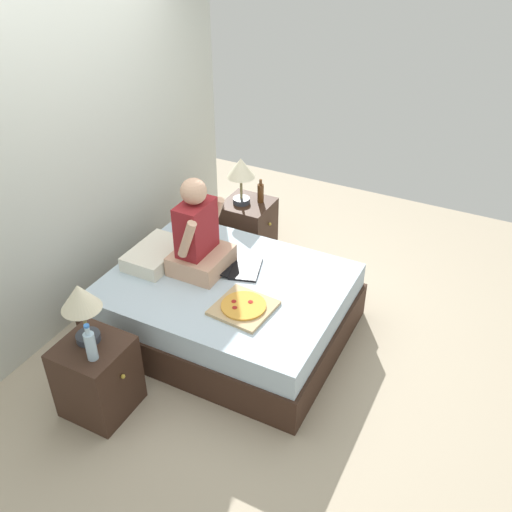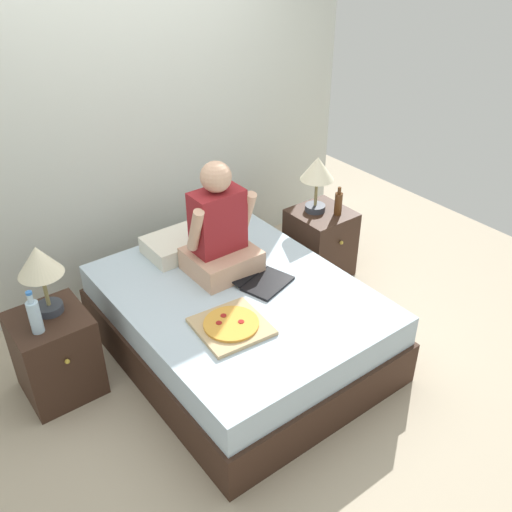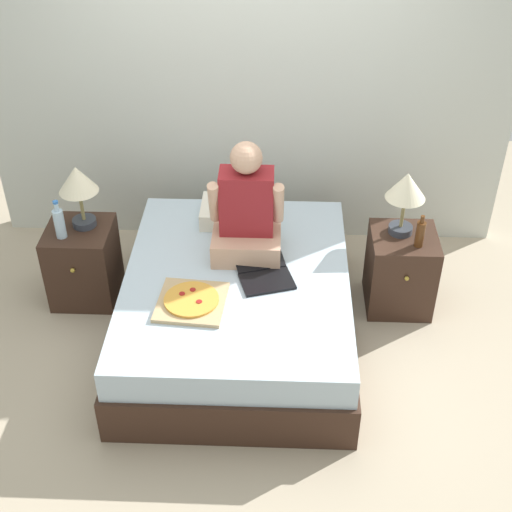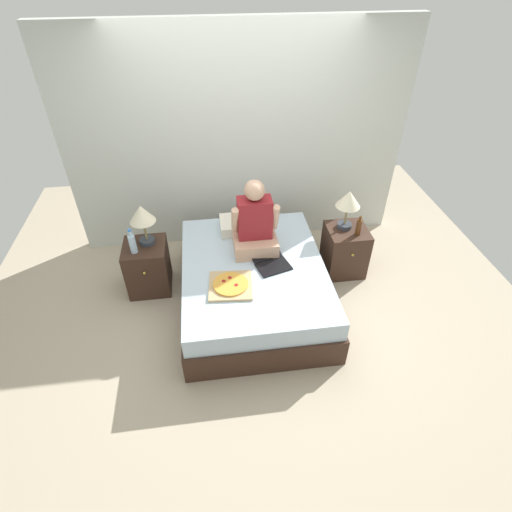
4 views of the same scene
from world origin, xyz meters
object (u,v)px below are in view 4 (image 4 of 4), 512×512
at_px(laptop, 271,262).
at_px(beer_bottle, 359,227).
at_px(nightstand_left, 148,267).
at_px(lamp_on_left_nightstand, 142,217).
at_px(lamp_on_right_nightstand, 348,202).
at_px(pizza_box, 231,285).
at_px(water_bottle, 132,243).
at_px(bed, 253,284).
at_px(person_seated, 255,226).
at_px(nightstand_right, 345,250).

bearing_deg(laptop, beer_bottle, 16.42).
height_order(nightstand_left, lamp_on_left_nightstand, lamp_on_left_nightstand).
height_order(lamp_on_right_nightstand, pizza_box, lamp_on_right_nightstand).
height_order(laptop, pizza_box, laptop).
bearing_deg(water_bottle, laptop, -12.65).
xyz_separation_m(bed, lamp_on_right_nightstand, (1.07, 0.44, 0.64)).
bearing_deg(beer_bottle, person_seated, -178.79).
bearing_deg(water_bottle, pizza_box, -32.40).
bearing_deg(nightstand_right, bed, -160.27).
bearing_deg(person_seated, beer_bottle, 1.21).
distance_m(laptop, pizza_box, 0.51).
xyz_separation_m(nightstand_left, pizza_box, (0.85, -0.68, 0.25)).
relative_size(lamp_on_left_nightstand, beer_bottle, 1.96).
relative_size(bed, beer_bottle, 8.00).
bearing_deg(person_seated, nightstand_right, 6.73).
distance_m(nightstand_left, pizza_box, 1.11).
relative_size(laptop, pizza_box, 1.13).
xyz_separation_m(lamp_on_left_nightstand, nightstand_right, (2.16, -0.05, -0.61)).
bearing_deg(person_seated, pizza_box, -118.68).
bearing_deg(beer_bottle, lamp_on_left_nightstand, 176.15).
xyz_separation_m(lamp_on_left_nightstand, laptop, (1.23, -0.44, -0.36)).
height_order(lamp_on_left_nightstand, laptop, lamp_on_left_nightstand).
relative_size(nightstand_left, laptop, 1.16).
bearing_deg(water_bottle, nightstand_right, 2.26).
bearing_deg(nightstand_left, water_bottle, -131.65).
height_order(nightstand_right, lamp_on_right_nightstand, lamp_on_right_nightstand).
height_order(lamp_on_left_nightstand, beer_bottle, lamp_on_left_nightstand).
distance_m(water_bottle, nightstand_right, 2.31).
bearing_deg(nightstand_right, lamp_on_right_nightstand, 120.93).
relative_size(nightstand_left, lamp_on_right_nightstand, 1.25).
distance_m(water_bottle, beer_bottle, 2.35).
bearing_deg(lamp_on_right_nightstand, beer_bottle, -56.31).
distance_m(person_seated, pizza_box, 0.69).
xyz_separation_m(nightstand_right, person_seated, (-1.05, -0.12, 0.52)).
relative_size(nightstand_left, pizza_box, 1.31).
relative_size(lamp_on_left_nightstand, nightstand_right, 0.80).
height_order(bed, beer_bottle, beer_bottle).
relative_size(bed, lamp_on_left_nightstand, 4.09).
distance_m(nightstand_left, lamp_on_left_nightstand, 0.61).
bearing_deg(beer_bottle, nightstand_right, 125.01).
bearing_deg(pizza_box, laptop, 33.80).
relative_size(nightstand_right, laptop, 1.16).
bearing_deg(lamp_on_left_nightstand, water_bottle, -130.60).
distance_m(nightstand_right, beer_bottle, 0.40).
height_order(bed, lamp_on_left_nightstand, lamp_on_left_nightstand).
distance_m(bed, laptop, 0.33).
height_order(water_bottle, person_seated, person_seated).
bearing_deg(nightstand_right, pizza_box, -153.35).
distance_m(bed, person_seated, 0.61).
height_order(nightstand_left, beer_bottle, beer_bottle).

